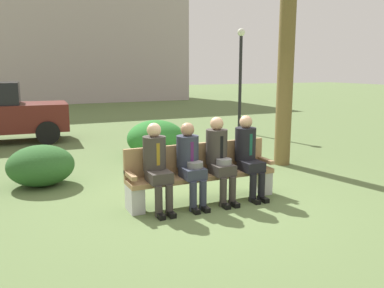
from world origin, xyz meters
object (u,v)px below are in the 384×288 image
at_px(building_backdrop, 60,27).
at_px(seated_man_centerright, 219,155).
at_px(seated_man_leftmost, 157,162).
at_px(shrub_mid_lawn, 156,138).
at_px(park_bench, 201,173).
at_px(seated_man_rightmost, 248,152).
at_px(shrub_near_bench, 41,166).
at_px(seated_man_centerleft, 190,160).
at_px(street_lamp, 240,69).

bearing_deg(building_backdrop, seated_man_centerright, -90.99).
bearing_deg(seated_man_leftmost, shrub_mid_lawn, 70.72).
xyz_separation_m(park_bench, shrub_mid_lawn, (0.44, 3.37, -0.01)).
xyz_separation_m(seated_man_rightmost, shrub_mid_lawn, (-0.34, 3.50, -0.31)).
xyz_separation_m(seated_man_leftmost, shrub_mid_lawn, (1.23, 3.50, -0.29)).
height_order(park_bench, seated_man_leftmost, seated_man_leftmost).
bearing_deg(park_bench, seated_man_leftmost, -170.49).
xyz_separation_m(seated_man_centerright, shrub_near_bench, (-2.49, 2.05, -0.37)).
distance_m(seated_man_rightmost, shrub_mid_lawn, 3.53).
bearing_deg(park_bench, seated_man_centerleft, -150.50).
height_order(shrub_mid_lawn, street_lamp, street_lamp).
bearing_deg(street_lamp, seated_man_leftmost, -130.29).
relative_size(shrub_near_bench, street_lamp, 0.35).
height_order(seated_man_leftmost, seated_man_centerleft, seated_man_leftmost).
xyz_separation_m(park_bench, seated_man_leftmost, (-0.78, -0.13, 0.28)).
xyz_separation_m(park_bench, seated_man_rightmost, (0.78, -0.13, 0.30)).
xyz_separation_m(seated_man_centerleft, shrub_mid_lawn, (0.69, 3.51, -0.27)).
bearing_deg(seated_man_centerleft, park_bench, 29.50).
distance_m(seated_man_centerright, shrub_mid_lawn, 3.52).
bearing_deg(street_lamp, seated_man_rightmost, -119.99).
distance_m(seated_man_leftmost, seated_man_centerright, 1.04).
bearing_deg(seated_man_leftmost, street_lamp, 49.71).
xyz_separation_m(seated_man_leftmost, building_backdrop, (1.42, 22.00, 3.91)).
xyz_separation_m(shrub_near_bench, building_backdrop, (2.88, 19.96, 4.26)).
xyz_separation_m(seated_man_centerright, shrub_mid_lawn, (0.19, 3.51, -0.31)).
bearing_deg(seated_man_centerright, building_backdrop, 89.01).
bearing_deg(seated_man_rightmost, seated_man_centerleft, -179.34).
bearing_deg(street_lamp, building_backdrop, 102.11).
distance_m(seated_man_leftmost, shrub_mid_lawn, 3.72).
bearing_deg(seated_man_rightmost, building_backdrop, 90.39).
relative_size(seated_man_centerleft, building_backdrop, 0.08).
xyz_separation_m(seated_man_rightmost, street_lamp, (3.33, 5.77, 1.30)).
height_order(park_bench, shrub_mid_lawn, park_bench).
xyz_separation_m(park_bench, shrub_near_bench, (-2.24, 1.91, -0.07)).
relative_size(shrub_mid_lawn, street_lamp, 0.42).
bearing_deg(seated_man_rightmost, shrub_mid_lawn, 95.55).
bearing_deg(seated_man_leftmost, park_bench, 9.51).
bearing_deg(seated_man_leftmost, seated_man_centerleft, -0.91).
bearing_deg(street_lamp, seated_man_centerright, -123.75).
bearing_deg(shrub_mid_lawn, seated_man_centerright, -93.09).
relative_size(park_bench, street_lamp, 0.73).
distance_m(seated_man_leftmost, seated_man_centerleft, 0.54).
bearing_deg(shrub_near_bench, park_bench, -40.48).
bearing_deg(street_lamp, shrub_mid_lawn, -148.23).
bearing_deg(seated_man_centerright, shrub_near_bench, 140.64).
bearing_deg(park_bench, street_lamp, 53.91).
relative_size(seated_man_leftmost, shrub_near_bench, 1.11).
bearing_deg(seated_man_rightmost, park_bench, 170.71).
relative_size(seated_man_leftmost, seated_man_centerright, 0.97).
height_order(seated_man_centerright, building_backdrop, building_backdrop).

